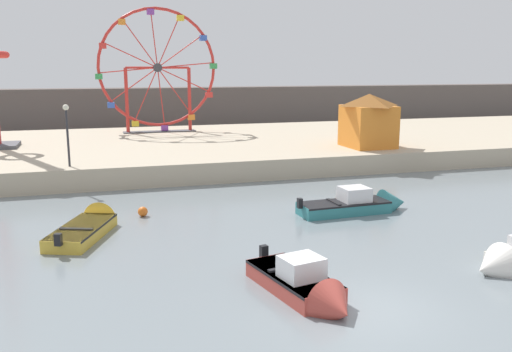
% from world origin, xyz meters
% --- Properties ---
extents(ground_plane, '(240.00, 240.00, 0.00)m').
position_xyz_m(ground_plane, '(0.00, 0.00, 0.00)').
color(ground_plane, slate).
extents(quay_promenade, '(110.00, 20.30, 1.24)m').
position_xyz_m(quay_promenade, '(0.00, 27.22, 0.62)').
color(quay_promenade, '#B7A88E').
rests_on(quay_promenade, ground_plane).
extents(distant_town_skyline, '(140.00, 3.00, 4.40)m').
position_xyz_m(distant_town_skyline, '(0.00, 46.31, 2.20)').
color(distant_town_skyline, '#564C47').
rests_on(distant_town_skyline, ground_plane).
extents(motorboat_teal_painted, '(5.51, 1.63, 1.59)m').
position_xyz_m(motorboat_teal_painted, '(4.60, 9.35, 0.37)').
color(motorboat_teal_painted, teal).
rests_on(motorboat_teal_painted, ground_plane).
extents(motorboat_mustard_yellow, '(3.14, 5.09, 1.43)m').
position_xyz_m(motorboat_mustard_yellow, '(-7.28, 9.77, 0.26)').
color(motorboat_mustard_yellow, gold).
rests_on(motorboat_mustard_yellow, ground_plane).
extents(motorboat_faded_red, '(2.27, 4.54, 1.58)m').
position_xyz_m(motorboat_faded_red, '(-1.35, 1.15, 0.36)').
color(motorboat_faded_red, '#B24238').
rests_on(motorboat_faded_red, ground_plane).
extents(ferris_wheel_red_frame, '(9.83, 1.20, 10.03)m').
position_xyz_m(ferris_wheel_red_frame, '(-1.75, 32.97, 6.27)').
color(ferris_wheel_red_frame, red).
rests_on(ferris_wheel_red_frame, quay_promenade).
extents(carnival_booth_orange_canopy, '(3.21, 3.59, 3.56)m').
position_xyz_m(carnival_booth_orange_canopy, '(10.69, 20.28, 3.08)').
color(carnival_booth_orange_canopy, orange).
rests_on(carnival_booth_orange_canopy, quay_promenade).
extents(promenade_lamp_near, '(0.32, 0.32, 3.35)m').
position_xyz_m(promenade_lamp_near, '(-8.33, 18.25, 3.48)').
color(promenade_lamp_near, '#2D2D33').
rests_on(promenade_lamp_near, quay_promenade).
extents(mooring_buoy_orange, '(0.44, 0.44, 0.44)m').
position_xyz_m(mooring_buoy_orange, '(-5.07, 11.40, 0.22)').
color(mooring_buoy_orange, orange).
rests_on(mooring_buoy_orange, ground_plane).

